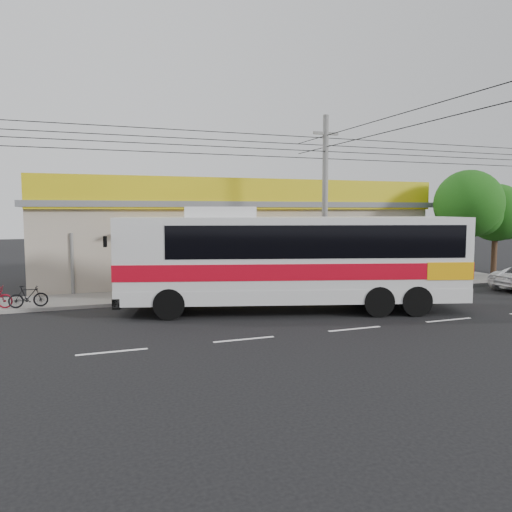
{
  "coord_description": "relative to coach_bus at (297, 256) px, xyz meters",
  "views": [
    {
      "loc": [
        -8.98,
        -17.03,
        4.06
      ],
      "look_at": [
        -1.94,
        2.0,
        2.18
      ],
      "focal_mm": 35.0,
      "sensor_mm": 36.0,
      "label": 1
    }
  ],
  "objects": [
    {
      "name": "lane_markings",
      "position": [
        0.57,
        -3.46,
        -2.24
      ],
      "size": [
        50.0,
        0.12,
        0.01
      ],
      "primitive_type": null,
      "color": "silver",
      "rests_on": "ground"
    },
    {
      "name": "utility_pole",
      "position": [
        2.94,
        3.24,
        4.77
      ],
      "size": [
        34.0,
        14.0,
        8.5
      ],
      "color": "#61615E",
      "rests_on": "ground"
    },
    {
      "name": "sidewalk",
      "position": [
        0.57,
        5.04,
        -2.16
      ],
      "size": [
        30.0,
        3.2,
        0.15
      ],
      "primitive_type": "cube",
      "color": "slate",
      "rests_on": "ground"
    },
    {
      "name": "coach_bus",
      "position": [
        0.0,
        0.0,
        0.0
      ],
      "size": [
        13.83,
        6.62,
        4.19
      ],
      "rotation": [
        0.0,
        0.0,
        -0.29
      ],
      "color": "silver",
      "rests_on": "ground"
    },
    {
      "name": "tree_far",
      "position": [
        12.76,
        4.27,
        2.03
      ],
      "size": [
        3.81,
        3.81,
        6.31
      ],
      "color": "black",
      "rests_on": "ground"
    },
    {
      "name": "storefront_building",
      "position": [
        0.56,
        10.58,
        0.06
      ],
      "size": [
        22.6,
        9.2,
        5.7
      ],
      "color": "#A69B86",
      "rests_on": "ground"
    },
    {
      "name": "ground",
      "position": [
        0.57,
        -0.96,
        -2.24
      ],
      "size": [
        120.0,
        120.0,
        0.0
      ],
      "primitive_type": "plane",
      "color": "black",
      "rests_on": "ground"
    },
    {
      "name": "motorbike_dark",
      "position": [
        -10.13,
        3.74,
        -1.64
      ],
      "size": [
        1.51,
        0.51,
        0.89
      ],
      "primitive_type": "imported",
      "rotation": [
        0.0,
        0.0,
        1.63
      ],
      "color": "black",
      "rests_on": "sidewalk"
    },
    {
      "name": "tree_near",
      "position": [
        15.22,
        4.71,
        1.54
      ],
      "size": [
        3.37,
        3.37,
        5.59
      ],
      "color": "black",
      "rests_on": "ground"
    }
  ]
}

